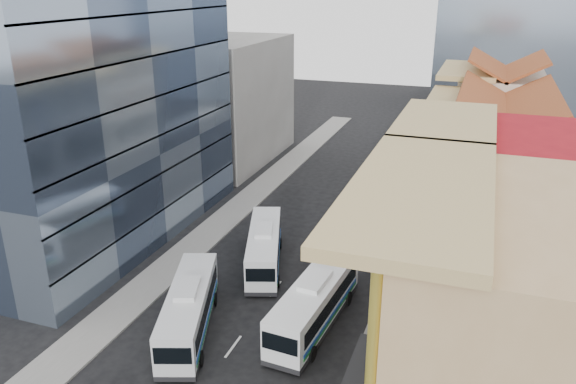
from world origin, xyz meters
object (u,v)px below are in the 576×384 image
at_px(shophouse_tan, 499,336).
at_px(bus_right, 315,302).
at_px(bus_left_near, 189,309).
at_px(office_tower, 83,53).
at_px(bus_left_far, 264,247).

relative_size(shophouse_tan, bus_right, 1.36).
relative_size(bus_left_near, bus_right, 0.96).
height_order(office_tower, bus_left_far, office_tower).
height_order(shophouse_tan, bus_right, shophouse_tan).
bearing_deg(office_tower, bus_left_near, -37.00).
distance_m(bus_left_near, bus_right, 7.68).
relative_size(shophouse_tan, bus_left_near, 1.42).
distance_m(bus_left_near, bus_left_far, 9.50).
bearing_deg(bus_left_near, bus_left_far, 64.01).
xyz_separation_m(bus_left_near, bus_left_far, (1.12, 9.43, -0.03)).
bearing_deg(shophouse_tan, bus_right, 146.38).
height_order(office_tower, bus_right, office_tower).
relative_size(shophouse_tan, bus_left_far, 1.44).
xyz_separation_m(shophouse_tan, bus_left_far, (-16.00, 12.98, -4.44)).
height_order(bus_left_near, bus_left_far, bus_left_near).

